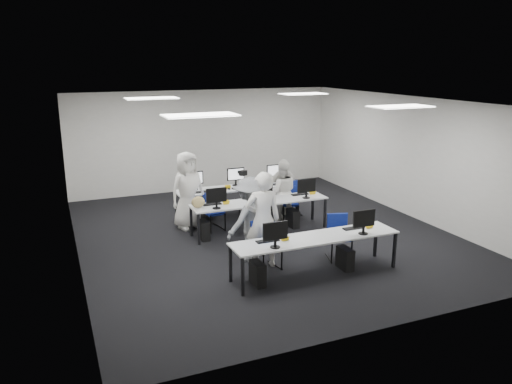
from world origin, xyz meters
name	(u,v)px	position (x,y,z in m)	size (l,w,h in m)	color
room	(264,170)	(0.00, 0.00, 1.50)	(9.00, 9.02, 3.00)	black
ceiling_panels	(264,102)	(0.00, 0.00, 2.98)	(5.20, 4.60, 0.02)	white
desk_front	(316,240)	(0.00, -2.40, 0.68)	(3.20, 0.70, 0.73)	silver
desk_mid	(260,203)	(0.00, 0.20, 0.68)	(3.20, 0.70, 0.73)	silver
desk_back	(238,189)	(0.00, 1.60, 0.68)	(3.20, 0.70, 0.73)	silver
equipment_front	(306,258)	(-0.19, -2.42, 0.36)	(2.51, 0.41, 1.19)	#0B2E95
equipment_mid	(252,218)	(-0.19, 0.18, 0.36)	(2.91, 0.41, 1.19)	white
equipment_back	(245,200)	(0.19, 1.62, 0.36)	(2.91, 0.41, 1.19)	white
chair_0	(266,254)	(-0.72, -1.79, 0.29)	(0.53, 0.56, 0.92)	navy
chair_1	(339,245)	(0.81, -1.91, 0.28)	(0.55, 0.58, 0.89)	navy
chair_2	(214,219)	(-0.94, 0.72, 0.26)	(0.45, 0.48, 0.83)	navy
chair_3	(258,213)	(0.16, 0.68, 0.28)	(0.54, 0.57, 0.87)	navy
chair_4	(289,210)	(1.01, 0.71, 0.26)	(0.50, 0.53, 0.82)	navy
chair_5	(209,215)	(-1.00, 0.96, 0.28)	(0.55, 0.58, 0.90)	navy
chair_6	(251,210)	(0.12, 1.05, 0.26)	(0.52, 0.54, 0.84)	navy
chair_7	(291,203)	(1.27, 1.12, 0.29)	(0.53, 0.57, 0.93)	navy
handbag	(198,202)	(-1.45, 0.24, 0.85)	(0.31, 0.19, 0.25)	tan
student_0	(263,220)	(-0.74, -1.68, 0.94)	(0.68, 0.45, 1.87)	silver
student_1	(282,191)	(0.81, 0.72, 0.75)	(0.73, 0.57, 1.49)	silver
student_2	(188,190)	(-1.45, 1.10, 0.91)	(0.89, 0.58, 1.82)	silver
student_3	(283,188)	(0.96, 1.00, 0.74)	(0.87, 0.36, 1.49)	silver
photographer	(250,219)	(-0.85, -1.27, 0.84)	(1.09, 0.63, 1.68)	slate
dslr_camera	(243,173)	(-0.92, -1.11, 1.74)	(0.14, 0.18, 0.10)	black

